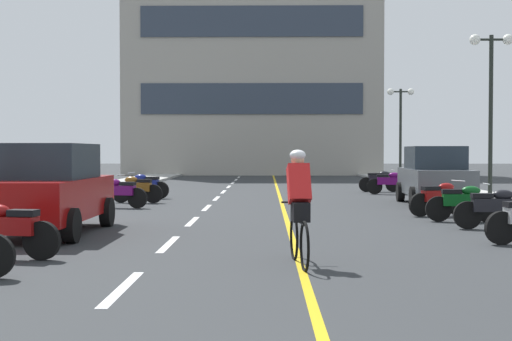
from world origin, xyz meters
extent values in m
plane|color=#2D3033|center=(0.00, 21.00, 0.00)|extent=(140.00, 140.00, 0.00)
cube|color=#A8A8A3|center=(-7.20, 24.00, 0.06)|extent=(2.40, 72.00, 0.12)
cube|color=#A8A8A3|center=(7.20, 24.00, 0.06)|extent=(2.40, 72.00, 0.12)
cube|color=silver|center=(-2.00, 6.00, 0.00)|extent=(0.14, 2.20, 0.01)
cube|color=silver|center=(-2.00, 10.00, 0.00)|extent=(0.14, 2.20, 0.01)
cube|color=silver|center=(-2.00, 14.00, 0.00)|extent=(0.14, 2.20, 0.01)
cube|color=silver|center=(-2.00, 18.00, 0.00)|extent=(0.14, 2.20, 0.01)
cube|color=silver|center=(-2.00, 22.00, 0.00)|extent=(0.14, 2.20, 0.01)
cube|color=silver|center=(-2.00, 26.00, 0.00)|extent=(0.14, 2.20, 0.01)
cube|color=silver|center=(-2.00, 30.00, 0.00)|extent=(0.14, 2.20, 0.01)
cube|color=silver|center=(-2.00, 34.00, 0.00)|extent=(0.14, 2.20, 0.01)
cube|color=silver|center=(-2.00, 38.00, 0.00)|extent=(0.14, 2.20, 0.01)
cube|color=silver|center=(-2.00, 42.00, 0.00)|extent=(0.14, 2.20, 0.01)
cube|color=silver|center=(-2.00, 46.00, 0.00)|extent=(0.14, 2.20, 0.01)
cube|color=gold|center=(0.25, 24.00, 0.00)|extent=(0.12, 66.00, 0.01)
cube|color=#9E998E|center=(-1.23, 49.95, 8.76)|extent=(18.04, 9.91, 17.52)
cube|color=#2D3847|center=(-1.23, 44.95, 5.25)|extent=(15.15, 0.10, 2.10)
cube|color=#2D3847|center=(-1.23, 44.95, 10.51)|extent=(15.15, 0.10, 2.10)
cylinder|color=black|center=(7.28, 20.98, 2.83)|extent=(0.14, 0.14, 5.43)
cylinder|color=black|center=(7.28, 20.98, 5.40)|extent=(1.10, 0.08, 0.08)
sphere|color=white|center=(6.73, 20.98, 5.40)|extent=(0.36, 0.36, 0.36)
sphere|color=white|center=(7.83, 20.98, 5.40)|extent=(0.36, 0.36, 0.36)
cylinder|color=black|center=(7.06, 35.43, 2.59)|extent=(0.14, 0.14, 4.93)
cylinder|color=black|center=(7.06, 35.43, 4.90)|extent=(1.10, 0.08, 0.08)
sphere|color=white|center=(6.51, 35.43, 4.90)|extent=(0.36, 0.36, 0.36)
sphere|color=white|center=(7.61, 35.43, 4.90)|extent=(0.36, 0.36, 0.36)
cylinder|color=black|center=(-5.48, 12.92, 0.32)|extent=(0.22, 0.64, 0.64)
cylinder|color=black|center=(-3.78, 12.91, 0.32)|extent=(0.22, 0.64, 0.64)
cylinder|color=black|center=(-3.78, 10.11, 0.32)|extent=(0.22, 0.64, 0.64)
cube|color=maroon|center=(-4.63, 11.51, 0.72)|extent=(1.71, 4.20, 0.80)
cube|color=#1E2833|center=(-4.63, 11.51, 1.47)|extent=(1.56, 2.20, 0.70)
cylinder|color=black|center=(4.21, 20.65, 0.32)|extent=(0.25, 0.65, 0.64)
cylinder|color=black|center=(5.91, 20.56, 0.32)|extent=(0.25, 0.65, 0.64)
cylinder|color=black|center=(4.06, 17.85, 0.32)|extent=(0.25, 0.65, 0.64)
cylinder|color=black|center=(5.76, 17.77, 0.32)|extent=(0.25, 0.65, 0.64)
cube|color=#4C5156|center=(4.99, 19.21, 0.72)|extent=(1.91, 4.28, 0.80)
cube|color=#1E2833|center=(4.99, 19.21, 1.47)|extent=(1.67, 2.28, 0.70)
cylinder|color=black|center=(-3.68, 8.15, 0.30)|extent=(0.61, 0.20, 0.60)
cube|color=maroon|center=(-4.23, 8.25, 0.52)|extent=(0.93, 0.43, 0.28)
cube|color=black|center=(-3.98, 8.21, 0.72)|extent=(0.47, 0.31, 0.10)
cylinder|color=black|center=(3.94, 10.00, 0.30)|extent=(0.61, 0.20, 0.60)
cylinder|color=black|center=(4.05, 12.47, 0.30)|extent=(0.60, 0.12, 0.60)
cube|color=black|center=(4.60, 12.45, 0.52)|extent=(0.91, 0.31, 0.28)
ellipsoid|color=black|center=(4.80, 12.44, 0.74)|extent=(0.45, 0.25, 0.22)
cube|color=black|center=(4.35, 12.46, 0.72)|extent=(0.45, 0.25, 0.10)
cylinder|color=black|center=(4.92, 13.97, 0.30)|extent=(0.61, 0.15, 0.60)
cylinder|color=black|center=(3.83, 14.05, 0.30)|extent=(0.61, 0.15, 0.60)
cube|color=#0C4C19|center=(4.38, 14.01, 0.52)|extent=(0.92, 0.35, 0.28)
ellipsoid|color=#0C4C19|center=(4.58, 14.00, 0.74)|extent=(0.46, 0.27, 0.22)
cube|color=black|center=(4.13, 14.03, 0.72)|extent=(0.46, 0.27, 0.10)
cylinder|color=silver|center=(4.92, 13.97, 0.90)|extent=(0.08, 0.60, 0.03)
cylinder|color=black|center=(4.73, 15.64, 0.30)|extent=(0.60, 0.27, 0.60)
cylinder|color=black|center=(3.68, 15.32, 0.30)|extent=(0.60, 0.27, 0.60)
cube|color=maroon|center=(4.20, 15.48, 0.52)|extent=(0.94, 0.53, 0.28)
ellipsoid|color=maroon|center=(4.40, 15.54, 0.74)|extent=(0.49, 0.36, 0.22)
cube|color=black|center=(3.97, 15.41, 0.72)|extent=(0.49, 0.36, 0.10)
cylinder|color=silver|center=(4.73, 15.64, 0.90)|extent=(0.20, 0.58, 0.03)
cylinder|color=black|center=(-5.08, 18.02, 0.30)|extent=(0.61, 0.24, 0.60)
cylinder|color=black|center=(-4.01, 17.77, 0.30)|extent=(0.61, 0.24, 0.60)
cube|color=#590C59|center=(-4.54, 17.90, 0.52)|extent=(0.94, 0.48, 0.28)
ellipsoid|color=#590C59|center=(-4.74, 17.94, 0.74)|extent=(0.48, 0.34, 0.22)
cube|color=black|center=(-4.30, 17.84, 0.72)|extent=(0.48, 0.34, 0.10)
cylinder|color=silver|center=(-5.08, 18.02, 0.90)|extent=(0.17, 0.59, 0.03)
cylinder|color=black|center=(-4.94, 19.96, 0.30)|extent=(0.61, 0.20, 0.60)
cylinder|color=black|center=(-3.86, 19.76, 0.30)|extent=(0.61, 0.20, 0.60)
cube|color=brown|center=(-4.40, 19.86, 0.52)|extent=(0.94, 0.44, 0.28)
ellipsoid|color=brown|center=(-4.60, 19.90, 0.74)|extent=(0.48, 0.31, 0.22)
cube|color=black|center=(-4.16, 19.82, 0.72)|extent=(0.48, 0.31, 0.10)
cylinder|color=silver|center=(-4.94, 19.96, 0.90)|extent=(0.14, 0.60, 0.03)
cylinder|color=black|center=(-5.03, 22.15, 0.30)|extent=(0.61, 0.23, 0.60)
cylinder|color=black|center=(-3.96, 21.91, 0.30)|extent=(0.61, 0.23, 0.60)
cube|color=navy|center=(-4.50, 22.03, 0.52)|extent=(0.94, 0.47, 0.28)
ellipsoid|color=navy|center=(-4.69, 22.07, 0.74)|extent=(0.48, 0.33, 0.22)
cube|color=black|center=(-4.25, 21.98, 0.72)|extent=(0.48, 0.33, 0.10)
cylinder|color=silver|center=(-5.03, 22.15, 0.90)|extent=(0.16, 0.59, 0.03)
cylinder|color=black|center=(5.05, 24.35, 0.30)|extent=(0.61, 0.17, 0.60)
cylinder|color=black|center=(3.96, 24.48, 0.30)|extent=(0.61, 0.17, 0.60)
cube|color=#590C59|center=(4.50, 24.42, 0.52)|extent=(0.93, 0.39, 0.28)
ellipsoid|color=#590C59|center=(4.70, 24.39, 0.74)|extent=(0.47, 0.29, 0.22)
cube|color=black|center=(4.25, 24.45, 0.72)|extent=(0.47, 0.29, 0.10)
cylinder|color=silver|center=(5.05, 24.35, 0.90)|extent=(0.10, 0.60, 0.03)
cylinder|color=black|center=(4.96, 26.09, 0.30)|extent=(0.60, 0.11, 0.60)
cylinder|color=black|center=(3.86, 26.08, 0.30)|extent=(0.60, 0.11, 0.60)
cube|color=black|center=(4.41, 26.09, 0.52)|extent=(0.90, 0.29, 0.28)
ellipsoid|color=black|center=(4.61, 26.09, 0.74)|extent=(0.44, 0.25, 0.22)
cube|color=black|center=(4.16, 26.08, 0.72)|extent=(0.44, 0.25, 0.10)
cylinder|color=silver|center=(4.96, 26.09, 0.90)|extent=(0.04, 0.60, 0.03)
torus|color=black|center=(0.18, 8.30, 0.34)|extent=(0.11, 0.72, 0.72)
torus|color=black|center=(0.28, 7.26, 0.34)|extent=(0.11, 0.72, 0.72)
cylinder|color=black|center=(0.23, 7.75, 0.64)|extent=(0.13, 0.95, 0.04)
cube|color=black|center=(0.25, 7.61, 0.86)|extent=(0.12, 0.21, 0.06)
cylinder|color=black|center=(0.19, 8.20, 0.89)|extent=(0.42, 0.07, 0.03)
cube|color=black|center=(0.24, 7.66, 0.79)|extent=(0.27, 0.38, 0.28)
cube|color=red|center=(0.23, 7.80, 1.19)|extent=(0.36, 0.48, 0.61)
sphere|color=tan|center=(0.22, 7.93, 1.54)|extent=(0.20, 0.20, 0.20)
ellipsoid|color=white|center=(0.22, 7.93, 1.61)|extent=(0.24, 0.26, 0.16)
camera|label=1|loc=(-0.25, -2.34, 1.67)|focal=48.62mm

